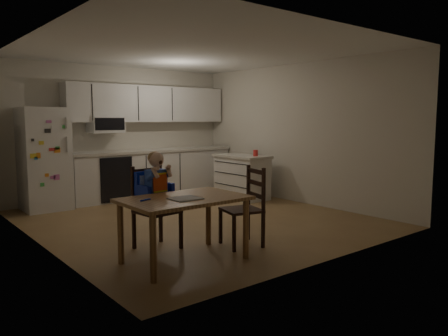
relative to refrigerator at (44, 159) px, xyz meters
The scene contains 10 objects.
room 2.31m from the refrigerator, 47.16° to the right, with size 4.52×5.01×2.51m.
refrigerator is the anchor object (origin of this frame).
kitchen_run 2.05m from the refrigerator, ahead, with size 3.37×0.62×2.15m.
kitchen_island 3.52m from the refrigerator, 21.25° to the right, with size 0.59×1.12×0.82m.
red_cup 3.68m from the refrigerator, 25.22° to the right, with size 0.09×0.09×0.11m, color red.
dining_table 3.71m from the refrigerator, 84.86° to the right, with size 1.29×0.83×0.69m.
napkin 3.79m from the refrigerator, 85.68° to the right, with size 0.30×0.26×0.01m, color #B1B0B5.
toddler_spoon 3.60m from the refrigerator, 91.33° to the right, with size 0.02×0.02×0.12m, color #0F24B0.
chair_booster 3.09m from the refrigerator, 83.93° to the right, with size 0.48×0.48×1.14m.
chair_side 3.89m from the refrigerator, 70.81° to the right, with size 0.51×0.51×0.95m.
Camera 1 is at (-3.73, -5.35, 1.53)m, focal length 35.00 mm.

